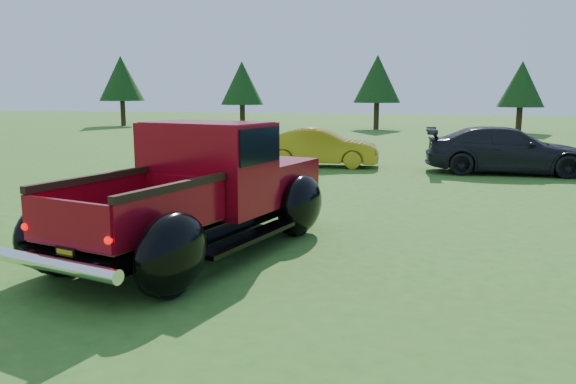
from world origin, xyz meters
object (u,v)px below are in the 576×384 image
object	(u,v)px
tree_far_west	(121,79)
tree_west	(242,83)
pickup_truck	(209,188)
show_car_yellow	(321,147)
tree_mid_left	(377,79)
show_car_red	(195,148)
tree_mid_right	(521,84)
show_car_grey	(507,150)

from	to	relation	value
tree_far_west	tree_west	bearing A→B (deg)	-5.71
pickup_truck	tree_far_west	bearing A→B (deg)	136.18
show_car_yellow	tree_west	bearing A→B (deg)	21.47
pickup_truck	show_car_yellow	distance (m)	10.29
tree_west	tree_mid_left	world-z (taller)	tree_mid_left
tree_far_west	pickup_truck	world-z (taller)	tree_far_west
tree_west	tree_mid_left	size ratio (longest dim) A/B	0.92
tree_far_west	show_car_red	xyz separation A→B (m)	(15.50, -20.45, -2.92)
pickup_truck	show_car_red	world-z (taller)	pickup_truck
tree_far_west	show_car_yellow	world-z (taller)	tree_far_west
tree_mid_left	tree_mid_right	world-z (taller)	tree_mid_left
pickup_truck	show_car_yellow	xyz separation A→B (m)	(-0.47, 10.28, -0.30)
tree_mid_right	show_car_grey	size ratio (longest dim) A/B	0.90
tree_mid_left	tree_mid_right	size ratio (longest dim) A/B	1.14
tree_mid_right	show_car_yellow	distance (m)	21.34
pickup_truck	show_car_red	xyz separation A→B (m)	(-4.61, 9.33, -0.34)
show_car_red	show_car_yellow	bearing A→B (deg)	-67.22
tree_mid_left	tree_mid_right	xyz separation A→B (m)	(9.00, -1.00, -0.41)
tree_far_west	show_car_red	bearing A→B (deg)	-52.84
tree_mid_left	show_car_yellow	bearing A→B (deg)	-88.19
tree_far_west	pickup_truck	xyz separation A→B (m)	(20.11, -29.78, -2.58)
tree_west	show_car_grey	size ratio (longest dim) A/B	0.95
tree_far_west	show_car_red	distance (m)	25.83
tree_far_west	show_car_grey	size ratio (longest dim) A/B	1.07
tree_mid_left	tree_far_west	bearing A→B (deg)	-176.99
tree_far_west	tree_mid_right	size ratio (longest dim) A/B	1.18
tree_far_west	tree_west	xyz separation A→B (m)	(10.00, -1.00, -0.41)
tree_far_west	pickup_truck	size ratio (longest dim) A/B	0.92
tree_mid_right	pickup_truck	size ratio (longest dim) A/B	0.78
tree_far_west	tree_mid_left	distance (m)	19.03
tree_far_west	tree_mid_right	xyz separation A→B (m)	(28.00, -0.00, -0.55)
show_car_red	show_car_yellow	size ratio (longest dim) A/B	0.91
tree_mid_right	show_car_red	distance (m)	24.09
tree_mid_right	tree_west	bearing A→B (deg)	-176.82
tree_mid_right	show_car_yellow	size ratio (longest dim) A/B	1.14
show_car_yellow	show_car_grey	bearing A→B (deg)	-96.78
tree_far_west	show_car_yellow	size ratio (longest dim) A/B	1.34
tree_far_west	tree_west	world-z (taller)	tree_far_west
tree_mid_left	show_car_red	xyz separation A→B (m)	(-3.50, -21.45, -2.78)
show_car_red	tree_mid_left	bearing A→B (deg)	0.64
pickup_truck	show_car_yellow	world-z (taller)	pickup_truck
tree_mid_left	show_car_grey	size ratio (longest dim) A/B	1.03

